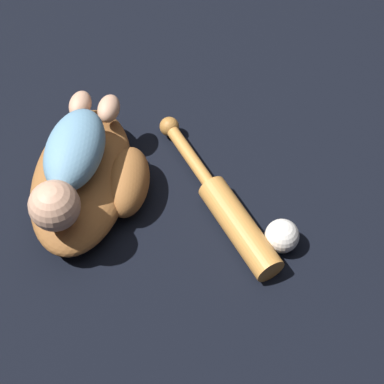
{
  "coord_description": "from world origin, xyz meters",
  "views": [
    {
      "loc": [
        0.67,
        0.57,
        1.14
      ],
      "look_at": [
        0.0,
        0.26,
        0.08
      ],
      "focal_mm": 60.0,
      "sensor_mm": 36.0,
      "label": 1
    }
  ],
  "objects_px": {
    "baseball_glove": "(89,179)",
    "baseball_bat": "(227,209)",
    "baseball": "(282,236)",
    "baby_figure": "(71,160)"
  },
  "relations": [
    {
      "from": "baseball_glove",
      "to": "baby_figure",
      "type": "height_order",
      "value": "baby_figure"
    },
    {
      "from": "baseball_bat",
      "to": "baseball",
      "type": "height_order",
      "value": "baseball"
    },
    {
      "from": "baseball_glove",
      "to": "baseball",
      "type": "distance_m",
      "value": 0.42
    },
    {
      "from": "baseball",
      "to": "baby_figure",
      "type": "bearing_deg",
      "value": -79.45
    },
    {
      "from": "baseball_glove",
      "to": "baseball_bat",
      "type": "height_order",
      "value": "baseball_glove"
    },
    {
      "from": "baseball_glove",
      "to": "baseball",
      "type": "relative_size",
      "value": 6.05
    },
    {
      "from": "baseball_glove",
      "to": "baseball_bat",
      "type": "bearing_deg",
      "value": 102.67
    },
    {
      "from": "baseball_glove",
      "to": "baseball_bat",
      "type": "xyz_separation_m",
      "value": [
        -0.06,
        0.29,
        -0.02
      ]
    },
    {
      "from": "baseball_glove",
      "to": "baseball",
      "type": "xyz_separation_m",
      "value": [
        -0.05,
        0.41,
        -0.02
      ]
    },
    {
      "from": "baby_figure",
      "to": "baseball",
      "type": "height_order",
      "value": "baby_figure"
    }
  ]
}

